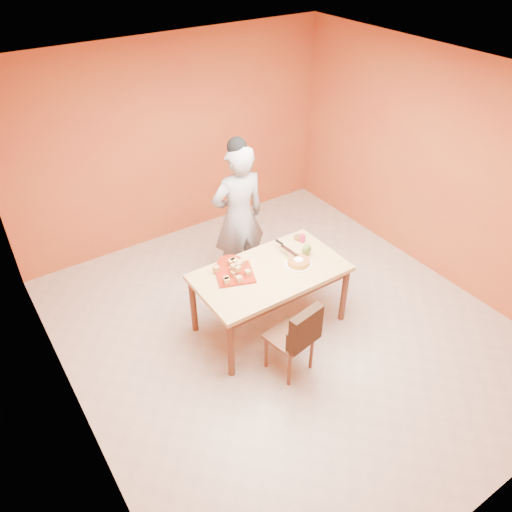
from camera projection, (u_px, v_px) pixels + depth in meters
floor at (284, 328)px, 5.63m from camera, size 5.00×5.00×0.00m
ceiling at (295, 87)px, 4.05m from camera, size 5.00×5.00×0.00m
wall_back at (174, 142)px, 6.53m from camera, size 4.50×0.00×4.50m
wall_left at (55, 315)px, 3.83m from camera, size 0.00×5.00×5.00m
wall_right at (442, 170)px, 5.86m from camera, size 0.00×5.00×5.00m
dining_table at (270, 278)px, 5.30m from camera, size 1.60×0.90×0.76m
dining_chair at (291, 336)px, 4.89m from camera, size 0.47×0.53×0.88m
pastry_pile at (235, 269)px, 5.15m from camera, size 0.34×0.34×0.11m
person at (239, 217)px, 5.83m from camera, size 0.70×0.49×1.82m
pastry_platter at (235, 274)px, 5.19m from camera, size 0.49×0.49×0.02m
red_dinner_plate at (230, 263)px, 5.35m from camera, size 0.36×0.36×0.02m
white_cake_plate at (298, 264)px, 5.33m from camera, size 0.36×0.36×0.01m
sponge_cake at (298, 262)px, 5.31m from camera, size 0.31×0.31×0.05m
cake_server at (289, 251)px, 5.42m from camera, size 0.07×0.27×0.01m
egg_ornament at (307, 250)px, 5.45m from camera, size 0.13×0.12×0.14m
magenta_glass at (302, 238)px, 5.67m from camera, size 0.07×0.07×0.09m
checker_tin at (299, 238)px, 5.73m from camera, size 0.13×0.13×0.03m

